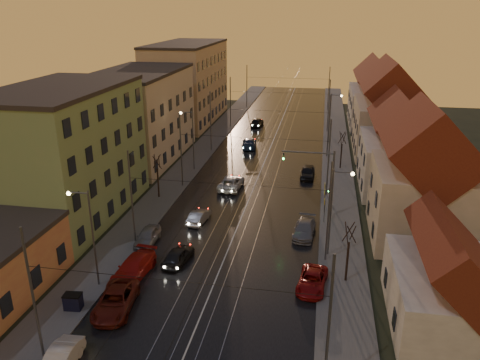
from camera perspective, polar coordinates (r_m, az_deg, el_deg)
The scene contains 48 objects.
ground at distance 34.70m, azimuth -4.67°, elevation -15.92°, with size 160.00×160.00×0.00m, color black.
road at distance 70.42m, azimuth 3.51°, elevation 3.44°, with size 16.00×120.00×0.04m, color black.
sidewalk_left at distance 72.16m, azimuth -4.42°, elevation 3.88°, with size 4.00×120.00×0.15m, color #4C4C4C.
sidewalk_right at distance 70.04m, azimuth 11.67°, elevation 3.00°, with size 4.00×120.00×0.15m, color #4C4C4C.
tram_rail_0 at distance 70.68m, azimuth 1.74°, elevation 3.56°, with size 0.06×120.00×0.03m, color gray.
tram_rail_1 at distance 70.49m, azimuth 2.89°, elevation 3.50°, with size 0.06×120.00×0.03m, color gray.
tram_rail_2 at distance 70.33m, azimuth 4.13°, elevation 3.43°, with size 0.06×120.00×0.03m, color gray.
tram_rail_3 at distance 70.21m, azimuth 5.30°, elevation 3.37°, with size 0.06×120.00×0.03m, color gray.
apartment_left_1 at distance 50.01m, azimuth -20.50°, elevation 2.81°, with size 10.00×18.00×13.00m, color #6E8F5B.
apartment_left_2 at distance 67.48m, azimuth -12.06°, elevation 7.53°, with size 10.00×20.00×12.00m, color #C1AF95.
apartment_left_3 at distance 89.59m, azimuth -6.39°, elevation 11.60°, with size 10.00×24.00×14.00m, color tan.
house_right_0 at distance 35.16m, azimuth 24.67°, elevation -11.70°, with size 8.16×10.20×5.80m.
house_right_1 at distance 45.56m, azimuth 21.44°, elevation -0.38°, with size 8.67×10.20×10.80m.
house_right_2 at distance 57.96m, azimuth 19.10°, elevation 3.36°, with size 9.18×12.24×9.20m.
house_right_3 at distance 72.10m, azimuth 17.57°, elevation 7.68°, with size 9.18×14.28×11.50m.
house_right_4 at distance 89.79m, azimuth 16.22°, elevation 9.68°, with size 9.18×16.32×10.00m.
catenary_pole_l_0 at distance 30.92m, azimuth -23.94°, elevation -12.76°, with size 0.16×0.16×9.00m, color #595B60.
catenary_pole_r_0 at distance 26.38m, azimuth 10.75°, elevation -17.38°, with size 0.16×0.16×9.00m, color #595B60.
catenary_pole_l_1 at distance 42.54m, azimuth -13.06°, elevation -2.27°, with size 0.16×0.16×9.00m, color #595B60.
catenary_pole_r_1 at distance 39.36m, azimuth 10.76°, elevation -3.99°, with size 0.16×0.16×9.00m, color #595B60.
catenary_pole_l_2 at distance 55.79m, azimuth -7.19°, elevation 3.56°, with size 0.16×0.16×9.00m, color #595B60.
catenary_pole_r_2 at distance 53.41m, azimuth 10.76°, elevation 2.59°, with size 0.16×0.16×9.00m, color #595B60.
catenary_pole_l_3 at distance 69.76m, azimuth -3.59°, elevation 7.09°, with size 0.16×0.16×9.00m, color #595B60.
catenary_pole_r_3 at distance 67.87m, azimuth 10.76°, elevation 6.39°, with size 0.16×0.16×9.00m, color #595B60.
catenary_pole_l_4 at distance 84.08m, azimuth -1.18°, elevation 9.41°, with size 0.16×0.16×9.00m, color #595B60.
catenary_pole_r_4 at distance 82.52m, azimuth 10.76°, elevation 8.85°, with size 0.16×0.16×9.00m, color #595B60.
catenary_pole_l_5 at distance 101.53m, azimuth 0.84°, elevation 11.32°, with size 0.16×0.16×9.00m, color #595B60.
catenary_pole_r_5 at distance 100.24m, azimuth 10.76°, elevation 10.85°, with size 0.16×0.16×9.00m, color #595B60.
street_lamp_0 at distance 36.87m, azimuth -17.99°, elevation -5.75°, with size 1.75×0.32×8.00m.
street_lamp_1 at distance 40.14m, azimuth 11.51°, elevation -2.95°, with size 1.75×0.32×8.00m.
street_lamp_2 at distance 61.36m, azimuth -6.03°, elevation 5.53°, with size 1.75×0.32×8.00m.
street_lamp_3 at distance 74.62m, azimuth 11.17°, elevation 7.92°, with size 1.75×0.32×8.00m.
traffic_light_mast at distance 47.68m, azimuth 10.04°, elevation 0.58°, with size 5.30×0.32×7.20m.
bare_tree_0 at distance 53.33m, azimuth -9.98°, elevation 0.32°, with size 1.09×1.09×5.11m.
bare_tree_1 at distance 37.65m, azimuth 13.02°, elevation -8.79°, with size 1.09×1.09×5.11m.
bare_tree_2 at distance 63.62m, azimuth 12.27°, elevation 3.46°, with size 1.09×1.09×5.11m.
driving_car_0 at distance 40.48m, azimuth -7.56°, elevation -9.11°, with size 1.64×4.07×1.39m, color black.
driving_car_1 at distance 47.42m, azimuth -5.04°, elevation -4.47°, with size 1.34×3.85×1.27m, color #95959A.
driving_car_2 at distance 55.91m, azimuth -1.08°, elevation -0.33°, with size 2.41×5.22×1.45m, color #B5B5B5.
driving_car_3 at distance 72.28m, azimuth 1.14°, elevation 4.53°, with size 2.12×5.22×1.52m, color #172746.
driving_car_4 at distance 85.71m, azimuth 2.08°, elevation 7.07°, with size 1.83×4.56×1.55m, color black.
parked_left_1 at distance 35.70m, azimuth -14.94°, elevation -14.03°, with size 2.44×5.28×1.47m, color #55160E.
parked_left_2 at distance 39.26m, azimuth -12.82°, elevation -10.37°, with size 2.14×5.25×1.52m, color #9F140F.
parked_left_3 at distance 44.07m, azimuth -11.21°, elevation -6.74°, with size 1.64×4.08×1.39m, color gray.
parked_right_0 at distance 37.35m, azimuth 8.79°, elevation -12.04°, with size 2.09×4.53×1.26m, color maroon.
parked_right_1 at distance 45.04m, azimuth 7.87°, elevation -5.94°, with size 1.89×4.65×1.35m, color gray.
parked_right_2 at distance 60.03m, azimuth 8.24°, elevation 0.93°, with size 1.71×4.26×1.45m, color black.
dumpster at distance 36.51m, azimuth -19.67°, elevation -13.82°, with size 1.20×0.80×1.10m, color black.
Camera 1 is at (7.56, -26.95, 20.51)m, focal length 35.00 mm.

